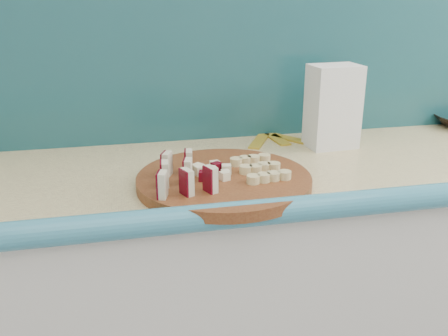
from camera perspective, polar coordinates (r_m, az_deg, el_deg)
name	(u,v)px	position (r m, az deg, el deg)	size (l,w,h in m)	color
kitchen_counter	(295,297)	(1.64, 8.15, -14.39)	(2.20, 0.63, 0.91)	silver
backsplash	(275,59)	(1.64, 5.87, 12.33)	(2.20, 0.02, 0.50)	teal
cutting_board	(224,181)	(1.24, 0.00, -1.45)	(0.43, 0.43, 0.03)	#4F2211
apple_wedges	(181,174)	(1.17, -4.96, -0.65)	(0.13, 0.18, 0.06)	beige
apple_chunks	(213,173)	(1.22, -1.25, -0.55)	(0.06, 0.07, 0.02)	beige
banana_slices	(259,168)	(1.26, 4.04, 0.01)	(0.12, 0.17, 0.02)	#CEBC7E
flour_bag	(333,107)	(1.56, 12.33, 6.86)	(0.15, 0.10, 0.25)	white
banana_peel	(276,139)	(1.62, 5.98, 3.26)	(0.23, 0.19, 0.01)	gold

